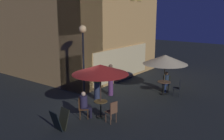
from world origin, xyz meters
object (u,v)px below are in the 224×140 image
at_px(patio_umbrella_0, 100,69).
at_px(cafe_chair_0, 112,110).
at_px(patron_seated_1, 166,81).
at_px(patron_standing_2, 111,80).
at_px(patron_seated_0, 85,103).
at_px(menu_sandwich_board, 60,120).
at_px(street_lamp_near_corner, 83,45).
at_px(cafe_chair_1, 81,106).
at_px(cafe_chair_2, 178,87).
at_px(cafe_table_0, 101,107).
at_px(cafe_chair_3, 166,82).
at_px(patron_standing_3, 97,83).
at_px(patio_umbrella_1, 165,60).
at_px(cafe_table_1, 164,85).

distance_m(patio_umbrella_0, cafe_chair_0, 1.82).
relative_size(patron_seated_1, patron_standing_2, 0.66).
bearing_deg(patio_umbrella_0, cafe_chair_0, -100.69).
bearing_deg(patron_seated_0, menu_sandwich_board, -132.71).
relative_size(street_lamp_near_corner, cafe_chair_1, 4.19).
distance_m(patio_umbrella_0, cafe_chair_2, 5.44).
bearing_deg(cafe_table_0, cafe_chair_0, -100.69).
distance_m(cafe_table_0, patron_seated_0, 0.73).
distance_m(menu_sandwich_board, cafe_chair_0, 2.22).
relative_size(cafe_chair_3, patron_standing_3, 0.50).
height_order(street_lamp_near_corner, patron_standing_3, street_lamp_near_corner).
height_order(cafe_chair_1, patron_seated_0, patron_seated_0).
height_order(patio_umbrella_1, cafe_chair_1, patio_umbrella_1).
relative_size(menu_sandwich_board, cafe_chair_0, 0.87).
xyz_separation_m(patio_umbrella_1, cafe_chair_3, (0.75, 0.21, -1.51)).
xyz_separation_m(cafe_table_0, patio_umbrella_0, (-0.00, -0.00, 1.72)).
distance_m(patron_standing_2, patron_standing_3, 1.00).
bearing_deg(patio_umbrella_0, street_lamp_near_corner, 62.94).
bearing_deg(cafe_chair_0, cafe_chair_3, -77.92).
xyz_separation_m(street_lamp_near_corner, cafe_table_0, (-0.99, -1.94, -2.54)).
xyz_separation_m(patio_umbrella_0, cafe_chair_1, (-0.58, 0.63, -1.66)).
xyz_separation_m(patio_umbrella_0, patio_umbrella_1, (4.68, -0.83, -0.18)).
distance_m(cafe_chair_3, patron_seated_0, 6.02).
height_order(patio_umbrella_1, patron_seated_0, patio_umbrella_1).
height_order(cafe_chair_2, patron_standing_3, patron_standing_3).
bearing_deg(patron_standing_3, patio_umbrella_0, 29.15).
distance_m(patron_seated_0, patron_standing_3, 2.55).
bearing_deg(cafe_chair_1, cafe_chair_0, -24.99).
xyz_separation_m(menu_sandwich_board, cafe_chair_3, (7.38, -1.16, 0.12)).
bearing_deg(patron_standing_2, cafe_table_1, 168.62).
xyz_separation_m(menu_sandwich_board, cafe_table_0, (1.94, -0.53, 0.08)).
distance_m(menu_sandwich_board, patio_umbrella_0, 2.70).
xyz_separation_m(street_lamp_near_corner, cafe_chair_0, (-1.14, -2.70, -2.47)).
distance_m(cafe_chair_3, patron_standing_2, 3.47).
height_order(patio_umbrella_0, cafe_chair_0, patio_umbrella_0).
bearing_deg(patron_seated_1, patron_standing_2, -56.35).
height_order(cafe_table_0, patron_standing_3, patron_standing_3).
bearing_deg(patio_umbrella_1, patron_seated_0, 165.30).
xyz_separation_m(cafe_chair_1, patron_seated_0, (0.10, -0.11, 0.13)).
xyz_separation_m(street_lamp_near_corner, cafe_chair_2, (3.93, -3.54, -2.51)).
bearing_deg(patron_standing_2, cafe_chair_0, 77.80).
bearing_deg(cafe_chair_2, cafe_table_1, 0.00).
relative_size(menu_sandwich_board, cafe_chair_1, 0.88).
bearing_deg(cafe_table_0, cafe_table_1, -10.05).
distance_m(menu_sandwich_board, cafe_table_1, 6.76).
bearing_deg(cafe_table_1, menu_sandwich_board, 168.37).
xyz_separation_m(cafe_table_1, patron_seated_1, (0.60, 0.17, 0.11)).
relative_size(patio_umbrella_1, cafe_chair_3, 2.76).
bearing_deg(street_lamp_near_corner, cafe_chair_3, -30.02).
bearing_deg(patio_umbrella_1, cafe_chair_2, -72.38).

